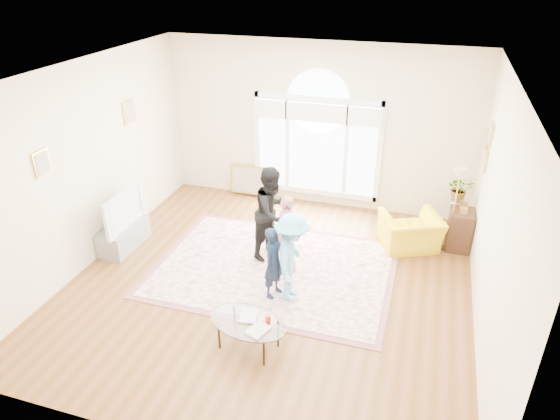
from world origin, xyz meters
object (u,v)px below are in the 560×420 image
(television, at_px, (120,208))
(coffee_table, at_px, (248,323))
(tv_console, at_px, (124,236))
(area_rug, at_px, (274,269))
(armchair, at_px, (410,232))

(television, bearing_deg, coffee_table, -30.31)
(television, height_order, coffee_table, television)
(tv_console, bearing_deg, area_rug, 1.90)
(tv_console, bearing_deg, armchair, 16.68)
(tv_console, relative_size, coffee_table, 0.88)
(coffee_table, bearing_deg, area_rug, 107.90)
(area_rug, xyz_separation_m, armchair, (2.03, 1.33, 0.30))
(coffee_table, bearing_deg, television, 160.02)
(area_rug, height_order, coffee_table, coffee_table)
(coffee_table, bearing_deg, tv_console, 160.09)
(area_rug, xyz_separation_m, tv_console, (-2.70, -0.09, 0.20))
(area_rug, xyz_separation_m, television, (-2.69, -0.09, 0.74))
(television, xyz_separation_m, armchair, (4.72, 1.42, -0.44))
(tv_console, relative_size, armchair, 1.05)
(area_rug, distance_m, armchair, 2.45)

